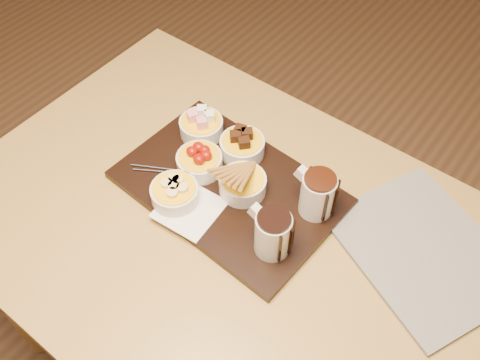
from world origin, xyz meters
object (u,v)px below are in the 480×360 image
Objects in this scene: pitcher_milk_chocolate at (317,195)px; newspaper at (424,251)px; dining_table at (239,256)px; pitcher_dark_chocolate at (273,234)px; bowl_strawberries at (200,162)px; serving_board at (229,188)px.

newspaper is at bearing 16.93° from pitcher_milk_chocolate.
pitcher_dark_chocolate reaches higher than dining_table.
bowl_strawberries is 0.30× the size of newspaper.
pitcher_milk_chocolate reaches higher than dining_table.
dining_table is 2.61× the size of serving_board.
pitcher_dark_chocolate is 0.31m from newspaper.
dining_table is 3.58× the size of newspaper.
serving_board is 0.08m from bowl_strawberries.
pitcher_dark_chocolate reaches higher than serving_board.
bowl_strawberries is 0.27m from pitcher_milk_chocolate.
newspaper is at bearing 40.75° from pitcher_dark_chocolate.
bowl_strawberries is at bearing -163.61° from pitcher_milk_chocolate.
dining_table is at bearing -23.52° from bowl_strawberries.
bowl_strawberries reaches higher than dining_table.
pitcher_milk_chocolate is (0.26, 0.06, 0.03)m from bowl_strawberries.
newspaper is at bearing 13.40° from bowl_strawberries.
newspaper is (0.22, 0.05, -0.06)m from pitcher_milk_chocolate.
newspaper is at bearing 19.14° from serving_board.
pitcher_milk_chocolate is at bearing 53.20° from dining_table.
bowl_strawberries is at bearing -176.42° from serving_board.
pitcher_dark_chocolate is at bearing -19.98° from serving_board.
pitcher_dark_chocolate is (0.08, 0.00, 0.16)m from dining_table.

